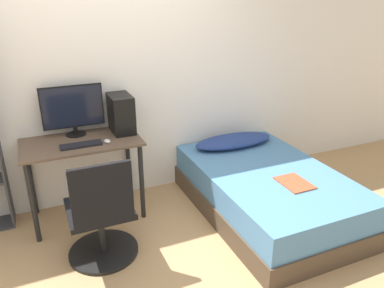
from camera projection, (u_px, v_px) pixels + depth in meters
name	position (u px, v px, depth m)	size (l,w,h in m)	color
ground_plane	(153.00, 277.00, 2.85)	(14.00, 14.00, 0.00)	tan
wall_back	(103.00, 79.00, 3.56)	(8.00, 0.05, 2.50)	silver
desk	(83.00, 154.00, 3.41)	(1.05, 0.58, 0.77)	brown
office_chair	(102.00, 222.00, 2.95)	(0.57, 0.57, 0.91)	black
bed	(267.00, 192.00, 3.62)	(1.19, 1.86, 0.45)	#4C3D2D
pillow	(234.00, 141.00, 4.08)	(0.91, 0.36, 0.11)	navy
magazine	(294.00, 183.00, 3.29)	(0.24, 0.32, 0.01)	#B24C2D
monitor	(73.00, 109.00, 3.41)	(0.56, 0.19, 0.47)	black
keyboard	(81.00, 145.00, 3.25)	(0.35, 0.12, 0.02)	black
pc_tower	(121.00, 113.00, 3.53)	(0.20, 0.33, 0.36)	black
mouse	(107.00, 141.00, 3.34)	(0.06, 0.09, 0.02)	silver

